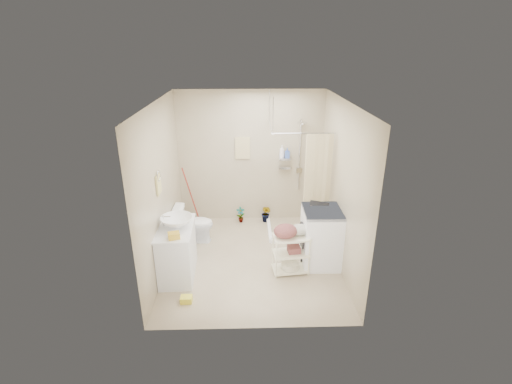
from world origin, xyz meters
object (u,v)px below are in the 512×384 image
at_px(washing_machine, 323,237).
at_px(laundry_rack, 291,251).
at_px(vanity, 177,251).
at_px(toilet, 194,224).

bearing_deg(washing_machine, laundry_rack, -154.45).
xyz_separation_m(vanity, toilet, (0.12, 1.07, -0.07)).
xyz_separation_m(vanity, washing_machine, (2.30, 0.28, 0.06)).
distance_m(washing_machine, laundry_rack, 0.61).
height_order(vanity, washing_machine, washing_machine).
bearing_deg(laundry_rack, toilet, 141.63).
relative_size(vanity, toilet, 1.36).
bearing_deg(toilet, washing_machine, -107.69).
distance_m(vanity, toilet, 1.08).
distance_m(vanity, washing_machine, 2.32).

